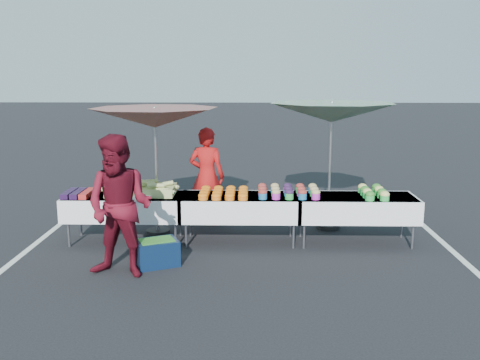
{
  "coord_description": "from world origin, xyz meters",
  "views": [
    {
      "loc": [
        0.16,
        -8.09,
        2.63
      ],
      "look_at": [
        0.0,
        0.0,
        1.0
      ],
      "focal_mm": 40.0,
      "sensor_mm": 36.0,
      "label": 1
    }
  ],
  "objects_px": {
    "umbrella_right": "(332,114)",
    "storage_bin": "(157,252)",
    "umbrella_left": "(155,119)",
    "table_left": "(125,206)",
    "table_right": "(356,207)",
    "table_center": "(240,206)",
    "vendor": "(207,176)",
    "customer": "(120,207)"
  },
  "relations": [
    {
      "from": "table_center",
      "to": "umbrella_right",
      "type": "relative_size",
      "value": 0.71
    },
    {
      "from": "vendor",
      "to": "customer",
      "type": "distance_m",
      "value": 2.63
    },
    {
      "from": "umbrella_right",
      "to": "table_center",
      "type": "bearing_deg",
      "value": -151.92
    },
    {
      "from": "customer",
      "to": "table_right",
      "type": "bearing_deg",
      "value": 35.97
    },
    {
      "from": "umbrella_left",
      "to": "table_right",
      "type": "bearing_deg",
      "value": -7.2
    },
    {
      "from": "storage_bin",
      "to": "table_center",
      "type": "bearing_deg",
      "value": 19.13
    },
    {
      "from": "table_center",
      "to": "customer",
      "type": "xyz_separation_m",
      "value": [
        -1.52,
        -1.45,
        0.35
      ]
    },
    {
      "from": "vendor",
      "to": "customer",
      "type": "xyz_separation_m",
      "value": [
        -0.92,
        -2.46,
        0.08
      ]
    },
    {
      "from": "table_left",
      "to": "umbrella_left",
      "type": "relative_size",
      "value": 0.73
    },
    {
      "from": "table_right",
      "to": "table_left",
      "type": "bearing_deg",
      "value": 180.0
    },
    {
      "from": "customer",
      "to": "umbrella_right",
      "type": "relative_size",
      "value": 0.72
    },
    {
      "from": "table_right",
      "to": "vendor",
      "type": "relative_size",
      "value": 1.08
    },
    {
      "from": "table_right",
      "to": "umbrella_right",
      "type": "distance_m",
      "value": 1.63
    },
    {
      "from": "table_left",
      "to": "table_center",
      "type": "bearing_deg",
      "value": 0.0
    },
    {
      "from": "vendor",
      "to": "table_left",
      "type": "bearing_deg",
      "value": 51.55
    },
    {
      "from": "customer",
      "to": "umbrella_right",
      "type": "distance_m",
      "value": 3.91
    },
    {
      "from": "umbrella_left",
      "to": "storage_bin",
      "type": "xyz_separation_m",
      "value": [
        0.24,
        -1.46,
        -1.72
      ]
    },
    {
      "from": "table_left",
      "to": "vendor",
      "type": "height_order",
      "value": "vendor"
    },
    {
      "from": "vendor",
      "to": "customer",
      "type": "relative_size",
      "value": 0.92
    },
    {
      "from": "table_right",
      "to": "storage_bin",
      "type": "bearing_deg",
      "value": -160.09
    },
    {
      "from": "table_left",
      "to": "umbrella_right",
      "type": "relative_size",
      "value": 0.71
    },
    {
      "from": "vendor",
      "to": "storage_bin",
      "type": "xyz_separation_m",
      "value": [
        -0.53,
        -2.07,
        -0.67
      ]
    },
    {
      "from": "customer",
      "to": "table_center",
      "type": "bearing_deg",
      "value": 56.01
    },
    {
      "from": "table_right",
      "to": "umbrella_right",
      "type": "relative_size",
      "value": 0.71
    },
    {
      "from": "table_center",
      "to": "umbrella_left",
      "type": "distance_m",
      "value": 1.95
    },
    {
      "from": "table_left",
      "to": "table_right",
      "type": "distance_m",
      "value": 3.6
    },
    {
      "from": "table_right",
      "to": "storage_bin",
      "type": "distance_m",
      "value": 3.14
    },
    {
      "from": "umbrella_left",
      "to": "umbrella_right",
      "type": "bearing_deg",
      "value": 7.94
    },
    {
      "from": "umbrella_left",
      "to": "umbrella_right",
      "type": "relative_size",
      "value": 0.98
    },
    {
      "from": "umbrella_right",
      "to": "storage_bin",
      "type": "bearing_deg",
      "value": -144.71
    },
    {
      "from": "vendor",
      "to": "storage_bin",
      "type": "bearing_deg",
      "value": 87.06
    },
    {
      "from": "table_left",
      "to": "storage_bin",
      "type": "bearing_deg",
      "value": -57.73
    },
    {
      "from": "vendor",
      "to": "umbrella_left",
      "type": "height_order",
      "value": "umbrella_left"
    },
    {
      "from": "table_left",
      "to": "umbrella_right",
      "type": "distance_m",
      "value": 3.67
    },
    {
      "from": "table_right",
      "to": "vendor",
      "type": "distance_m",
      "value": 2.62
    },
    {
      "from": "table_center",
      "to": "storage_bin",
      "type": "height_order",
      "value": "table_center"
    },
    {
      "from": "vendor",
      "to": "umbrella_left",
      "type": "xyz_separation_m",
      "value": [
        -0.77,
        -0.61,
        1.05
      ]
    },
    {
      "from": "table_center",
      "to": "umbrella_left",
      "type": "relative_size",
      "value": 0.73
    },
    {
      "from": "table_right",
      "to": "umbrella_left",
      "type": "relative_size",
      "value": 0.73
    },
    {
      "from": "table_right",
      "to": "customer",
      "type": "bearing_deg",
      "value": -156.4
    },
    {
      "from": "table_left",
      "to": "storage_bin",
      "type": "height_order",
      "value": "table_left"
    },
    {
      "from": "table_right",
      "to": "umbrella_right",
      "type": "xyz_separation_m",
      "value": [
        -0.3,
        0.8,
        1.38
      ]
    }
  ]
}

